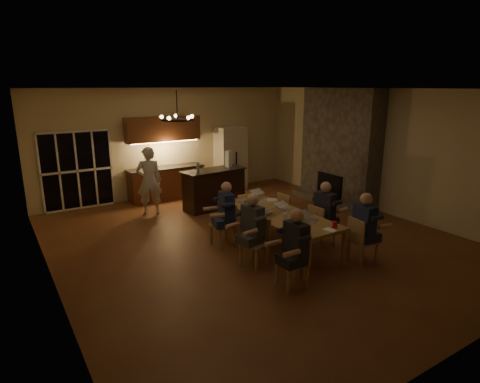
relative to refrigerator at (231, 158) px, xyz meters
The scene contains 43 objects.
floor 4.67m from the refrigerator, 114.60° to the right, with size 9.00×9.00×0.00m, color brown.
back_wall 2.03m from the refrigerator, 168.98° to the left, with size 8.00×0.04×3.20m, color #C6B48C.
left_wall 7.25m from the refrigerator, 144.97° to the right, with size 0.04×9.00×3.20m, color #C6B48C.
right_wall 4.70m from the refrigerator, 62.94° to the right, with size 0.04×9.00×3.20m, color #C6B48C.
ceiling 5.08m from the refrigerator, 114.60° to the right, with size 8.00×9.00×0.04m, color white.
french_doors 4.61m from the refrigerator, behind, with size 1.86×0.08×2.10m, color black.
fireplace 3.51m from the refrigerator, 58.61° to the right, with size 0.58×2.50×3.20m, color #615A4C.
kitchenette 2.21m from the refrigerator, behind, with size 2.24×0.68×2.40m, color brown, non-canonical shape.
refrigerator is the anchor object (origin of this frame).
dining_table 4.99m from the refrigerator, 110.31° to the right, with size 1.10×3.02×0.75m, color #A87843.
bar_island 2.24m from the refrigerator, 133.03° to the right, with size 1.76×0.68×1.08m, color black.
chair_left_near 6.71m from the refrigerator, 112.39° to the right, with size 0.44×0.44×0.89m, color tan, non-canonical shape.
chair_left_mid 5.83m from the refrigerator, 116.81° to the right, with size 0.44×0.44×0.89m, color tan, non-canonical shape.
chair_left_far 4.81m from the refrigerator, 123.14° to the right, with size 0.44×0.44×0.89m, color tan, non-canonical shape.
chair_right_near 6.24m from the refrigerator, 97.45° to the right, with size 0.44×0.44×0.89m, color tan, non-canonical shape.
chair_right_mid 5.25m from the refrigerator, 99.73° to the right, with size 0.44×0.44×0.89m, color tan, non-canonical shape.
chair_right_far 4.17m from the refrigerator, 101.70° to the right, with size 0.44×0.44×0.89m, color tan, non-canonical shape.
person_left_near 6.77m from the refrigerator, 112.17° to the right, with size 0.60×0.60×1.38m, color #252830, non-canonical shape.
person_right_near 6.26m from the refrigerator, 97.85° to the right, with size 0.60×0.60×1.38m, color #1E274D, non-canonical shape.
person_left_mid 5.77m from the refrigerator, 117.13° to the right, with size 0.60×0.60×1.38m, color #3E4549, non-canonical shape.
person_right_mid 5.24m from the refrigerator, 99.44° to the right, with size 0.60×0.60×1.38m, color #252830, non-canonical shape.
person_left_far 4.84m from the refrigerator, 122.12° to the right, with size 0.60×0.60×1.38m, color #1E274D, non-canonical shape.
standing_person 3.36m from the refrigerator, 159.76° to the right, with size 0.65×0.43×1.78m, color silver.
chandelier 6.62m from the refrigerator, 128.53° to the right, with size 0.53×0.53×0.03m, color black.
laptop_a 6.08m from the refrigerator, 109.40° to the right, with size 0.32×0.28×0.23m, color silver, non-canonical shape.
laptop_b 5.67m from the refrigerator, 105.45° to the right, with size 0.32×0.28×0.23m, color silver, non-canonical shape.
laptop_c 5.05m from the refrigerator, 113.56° to the right, with size 0.32×0.28×0.23m, color silver, non-canonical shape.
laptop_d 4.96m from the refrigerator, 107.94° to the right, with size 0.32×0.28×0.23m, color silver, non-canonical shape.
laptop_e 4.08m from the refrigerator, 117.94° to the right, with size 0.32×0.28×0.23m, color silver, non-canonical shape.
laptop_f 3.87m from the refrigerator, 110.94° to the right, with size 0.32×0.28×0.23m, color silver, non-canonical shape.
mug_front 5.37m from the refrigerator, 109.66° to the right, with size 0.08×0.08×0.10m, color white.
mug_mid 4.33m from the refrigerator, 111.20° to the right, with size 0.08×0.08×0.10m, color white.
mug_back 4.41m from the refrigerator, 117.97° to the right, with size 0.09×0.09×0.10m, color white.
redcup_near 6.14m from the refrigerator, 103.12° to the right, with size 0.09×0.09×0.12m, color red.
redcup_mid 4.79m from the refrigerator, 116.19° to the right, with size 0.10×0.10×0.12m, color red.
can_silver 5.56m from the refrigerator, 107.44° to the right, with size 0.07×0.07×0.12m, color #B2B2B7.
can_cola 3.80m from the refrigerator, 119.18° to the right, with size 0.06×0.06×0.12m, color #3F0F0C.
plate_near 5.43m from the refrigerator, 105.17° to the right, with size 0.24×0.24×0.02m, color white.
plate_left 5.95m from the refrigerator, 109.78° to the right, with size 0.27×0.27×0.02m, color white.
plate_far 4.12m from the refrigerator, 108.07° to the right, with size 0.27×0.27×0.02m, color white.
notepad 6.24m from the refrigerator, 104.54° to the right, with size 0.16×0.23×0.01m, color white.
bar_bottle 2.57m from the refrigerator, 140.55° to the right, with size 0.08×0.08×0.24m, color #99999E.
bar_blender 1.85m from the refrigerator, 122.81° to the right, with size 0.15×0.15×0.46m, color silver.
Camera 1 is at (-4.65, -6.72, 3.27)m, focal length 30.00 mm.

